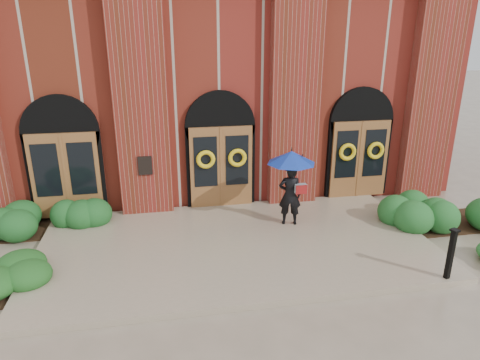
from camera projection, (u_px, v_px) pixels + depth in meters
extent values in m
plane|color=gray|center=(237.00, 250.00, 10.96)|extent=(90.00, 90.00, 0.00)
cube|color=gray|center=(236.00, 245.00, 11.08)|extent=(10.00, 5.30, 0.15)
cube|color=maroon|center=(200.00, 76.00, 18.06)|extent=(16.00, 12.00, 7.00)
cube|color=black|center=(145.00, 166.00, 12.32)|extent=(0.40, 0.05, 0.55)
cube|color=maroon|center=(140.00, 100.00, 11.94)|extent=(1.50, 0.45, 7.00)
cube|color=maroon|center=(295.00, 96.00, 12.72)|extent=(1.50, 0.45, 7.00)
cube|color=maroon|center=(432.00, 92.00, 13.50)|extent=(1.50, 0.45, 7.00)
cube|color=brown|center=(66.00, 176.00, 12.24)|extent=(1.90, 0.10, 2.50)
cylinder|color=black|center=(61.00, 132.00, 11.95)|extent=(2.10, 0.22, 2.10)
cube|color=brown|center=(221.00, 167.00, 13.01)|extent=(1.90, 0.10, 2.50)
cylinder|color=black|center=(220.00, 126.00, 12.73)|extent=(2.10, 0.22, 2.10)
cube|color=brown|center=(359.00, 159.00, 13.79)|extent=(1.90, 0.10, 2.50)
cylinder|color=black|center=(361.00, 120.00, 13.51)|extent=(2.10, 0.22, 2.10)
torus|color=yellow|center=(206.00, 160.00, 12.72)|extent=(0.57, 0.13, 0.57)
torus|color=yellow|center=(237.00, 158.00, 12.89)|extent=(0.57, 0.13, 0.57)
torus|color=yellow|center=(348.00, 152.00, 13.50)|extent=(0.57, 0.13, 0.57)
torus|color=yellow|center=(376.00, 151.00, 13.66)|extent=(0.57, 0.13, 0.57)
imported|color=black|center=(290.00, 195.00, 11.86)|extent=(0.70, 0.53, 1.73)
cone|color=#14339C|center=(291.00, 157.00, 11.50)|extent=(1.57, 1.57, 0.35)
cylinder|color=black|center=(293.00, 174.00, 11.61)|extent=(0.02, 0.02, 0.58)
cube|color=#A0A3A5|center=(301.00, 188.00, 11.70)|extent=(0.35, 0.22, 0.25)
cube|color=maroon|center=(302.00, 190.00, 11.61)|extent=(0.32, 0.09, 0.25)
cube|color=black|center=(450.00, 255.00, 9.29)|extent=(0.13, 0.13, 1.14)
cube|color=black|center=(455.00, 230.00, 9.09)|extent=(0.20, 0.20, 0.05)
ellipsoid|color=#194B1C|center=(41.00, 217.00, 11.97)|extent=(3.11, 1.24, 0.80)
ellipsoid|color=#1D5220|center=(451.00, 209.00, 12.39)|extent=(3.42, 1.37, 0.88)
ellipsoid|color=#1B4B19|center=(12.00, 277.00, 9.28)|extent=(1.60, 1.37, 0.57)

